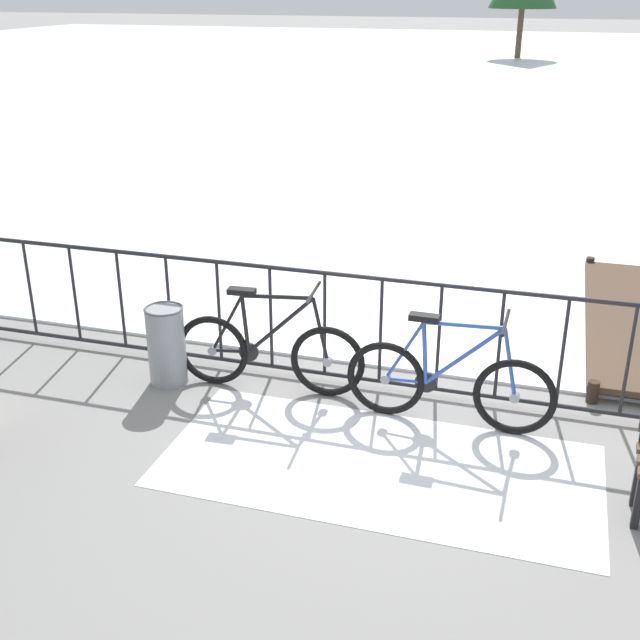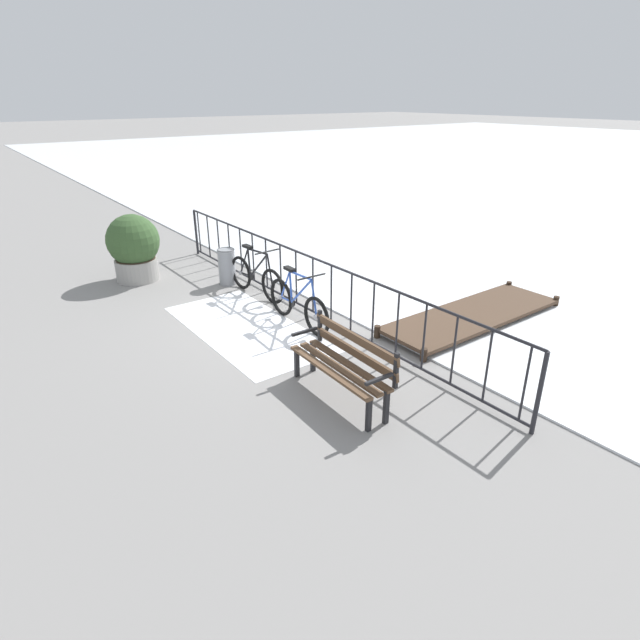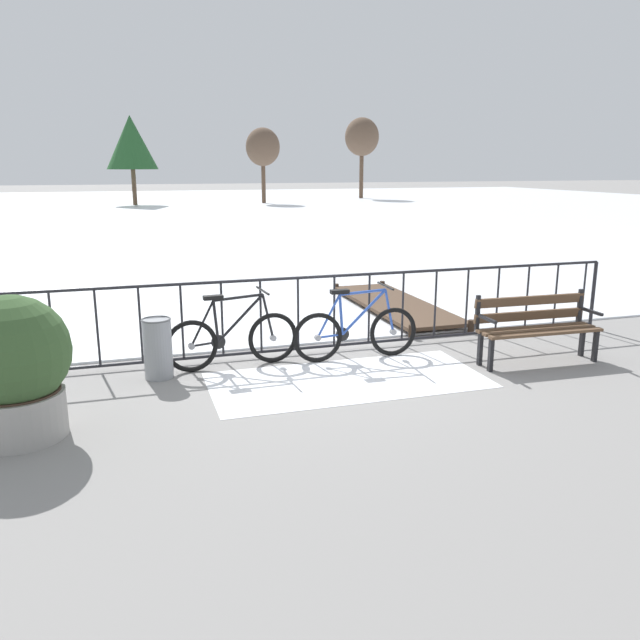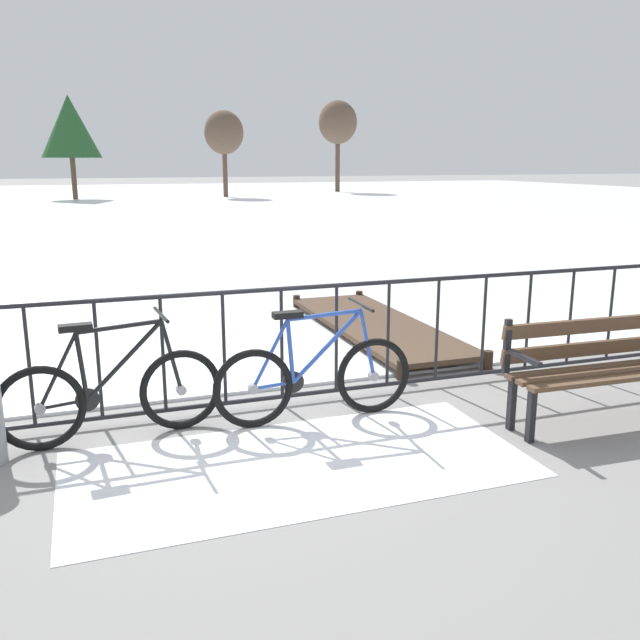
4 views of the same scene
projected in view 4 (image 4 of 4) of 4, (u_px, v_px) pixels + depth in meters
The scene contains 11 objects.
ground_plane at pixel (255, 408), 5.95m from camera, with size 160.00×160.00×0.00m, color gray.
frozen_pond at pixel (109, 205), 32.02m from camera, with size 80.00×56.00×0.03m, color white.
snow_patch at pixel (299, 464), 4.86m from camera, with size 3.27×1.55×0.01m, color white.
railing_fence at pixel (253, 347), 5.82m from camera, with size 9.06×0.06×1.07m.
bicycle_near_railing at pixel (112, 394), 5.22m from camera, with size 1.71×0.52×0.97m.
bicycle_second at pixel (315, 378), 5.61m from camera, with size 1.71×0.52×0.97m.
park_bench at pixel (597, 362), 5.56m from camera, with size 1.61×0.53×0.89m.
wooden_dock at pixel (376, 325), 8.46m from camera, with size 1.10×3.58×0.20m.
tree_far_west at pixel (338, 123), 44.45m from camera, with size 2.52×2.52×5.90m.
tree_west_mid at pixel (224, 133), 38.39m from camera, with size 2.21×2.21×4.84m.
tree_centre at pixel (70, 127), 36.05m from camera, with size 3.13×3.13×5.46m.
Camera 4 is at (-1.32, -5.49, 2.13)m, focal length 38.12 mm.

